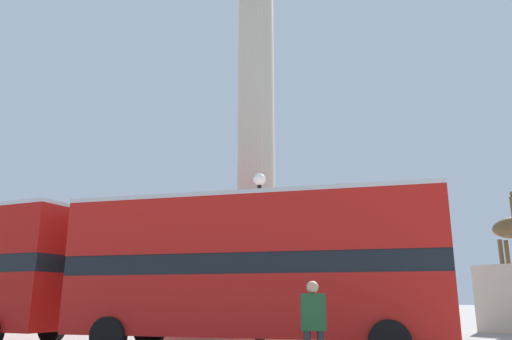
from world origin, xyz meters
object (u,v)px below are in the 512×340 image
Objects in this scene: monument_column at (256,181)px; street_lamp at (260,248)px; bus_a at (252,265)px; pedestrian_near_lamp at (313,322)px.

street_lamp is (1.41, -3.82, -3.16)m from monument_column.
monument_column is 3.84× the size of street_lamp.
bus_a is at bearing -72.45° from monument_column.
monument_column is at bearing 103.85° from bus_a.
pedestrian_near_lamp is (2.92, -5.55, -2.01)m from street_lamp.
street_lamp is 3.05× the size of pedestrian_near_lamp.
pedestrian_near_lamp is at bearing -62.28° from street_lamp.
street_lamp is at bearing 97.72° from bus_a.
pedestrian_near_lamp is at bearing -59.54° from bus_a.
monument_column is 11.72× the size of pedestrian_near_lamp.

